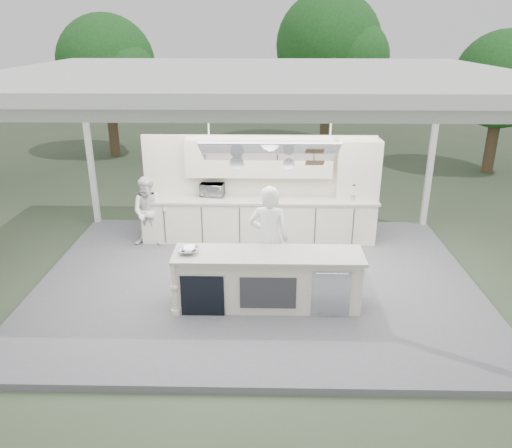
{
  "coord_description": "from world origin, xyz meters",
  "views": [
    {
      "loc": [
        0.16,
        -8.25,
        4.48
      ],
      "look_at": [
        -0.03,
        0.4,
        1.07
      ],
      "focal_mm": 35.0,
      "sensor_mm": 36.0,
      "label": 1
    }
  ],
  "objects_px": {
    "head_chef": "(269,239)",
    "sous_chef": "(149,212)",
    "demo_island": "(267,280)",
    "back_counter": "(259,219)"
  },
  "relations": [
    {
      "from": "demo_island",
      "to": "sous_chef",
      "type": "height_order",
      "value": "sous_chef"
    },
    {
      "from": "back_counter",
      "to": "head_chef",
      "type": "distance_m",
      "value": 2.29
    },
    {
      "from": "sous_chef",
      "to": "demo_island",
      "type": "bearing_deg",
      "value": -45.49
    },
    {
      "from": "back_counter",
      "to": "head_chef",
      "type": "bearing_deg",
      "value": -84.61
    },
    {
      "from": "head_chef",
      "to": "sous_chef",
      "type": "xyz_separation_m",
      "value": [
        -2.51,
        1.88,
        -0.21
      ]
    },
    {
      "from": "demo_island",
      "to": "head_chef",
      "type": "relative_size",
      "value": 1.62
    },
    {
      "from": "demo_island",
      "to": "back_counter",
      "type": "height_order",
      "value": "same"
    },
    {
      "from": "head_chef",
      "to": "sous_chef",
      "type": "bearing_deg",
      "value": -28.85
    },
    {
      "from": "demo_island",
      "to": "sous_chef",
      "type": "distance_m",
      "value": 3.5
    },
    {
      "from": "demo_island",
      "to": "head_chef",
      "type": "xyz_separation_m",
      "value": [
        0.03,
        0.58,
        0.48
      ]
    }
  ]
}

